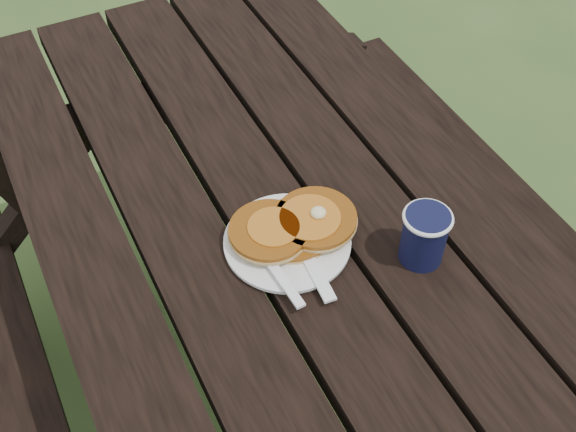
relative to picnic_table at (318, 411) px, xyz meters
name	(u,v)px	position (x,y,z in m)	size (l,w,h in m)	color
picnic_table	(318,411)	(0.00, 0.00, 0.00)	(1.36, 1.80, 0.75)	black
plate	(287,242)	(-0.01, 0.11, 0.39)	(0.20, 0.20, 0.01)	white
pancake_stack	(294,226)	(0.01, 0.12, 0.41)	(0.21, 0.14, 0.04)	#8E4B10
knife	(307,257)	(0.00, 0.07, 0.39)	(0.02, 0.18, 0.01)	white
fork	(283,281)	(-0.05, 0.04, 0.40)	(0.03, 0.16, 0.01)	white
coffee_cup	(425,234)	(0.17, 0.00, 0.44)	(0.08, 0.08, 0.10)	black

